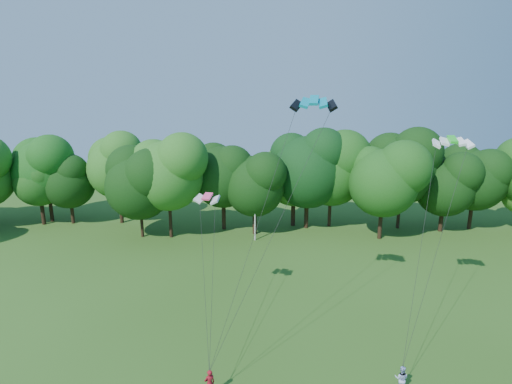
{
  "coord_description": "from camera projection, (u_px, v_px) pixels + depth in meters",
  "views": [
    {
      "loc": [
        0.44,
        -12.51,
        16.66
      ],
      "look_at": [
        -0.91,
        13.0,
        10.62
      ],
      "focal_mm": 28.0,
      "sensor_mm": 36.0,
      "label": 1
    }
  ],
  "objects": [
    {
      "name": "utility_pole",
      "position": [
        255.0,
        211.0,
        47.11
      ],
      "size": [
        1.42,
        0.24,
        7.08
      ],
      "rotation": [
        0.0,
        0.0,
        -0.11
      ],
      "color": "#B7B6AD",
      "rests_on": "ground"
    },
    {
      "name": "kite_flyer_left",
      "position": [
        210.0,
        383.0,
        22.65
      ],
      "size": [
        0.75,
        0.66,
        1.71
      ],
      "primitive_type": "imported",
      "rotation": [
        0.0,
        0.0,
        3.65
      ],
      "color": "maroon",
      "rests_on": "ground"
    },
    {
      "name": "kite_flyer_right",
      "position": [
        401.0,
        378.0,
        23.13
      ],
      "size": [
        0.95,
        0.85,
        1.6
      ],
      "primitive_type": "imported",
      "rotation": [
        0.0,
        0.0,
        2.76
      ],
      "color": "#AABAEC",
      "rests_on": "ground"
    },
    {
      "name": "kite_teal",
      "position": [
        314.0,
        100.0,
        25.49
      ],
      "size": [
        2.96,
        1.62,
        0.66
      ],
      "rotation": [
        0.0,
        0.0,
        -0.14
      ],
      "color": "#0588A3",
      "rests_on": "ground"
    },
    {
      "name": "kite_green",
      "position": [
        452.0,
        139.0,
        27.07
      ],
      "size": [
        2.63,
        1.44,
        0.48
      ],
      "rotation": [
        0.0,
        0.0,
        -0.13
      ],
      "color": "#1FD128",
      "rests_on": "ground"
    },
    {
      "name": "kite_pink",
      "position": [
        207.0,
        196.0,
        29.22
      ],
      "size": [
        2.01,
        1.3,
        0.43
      ],
      "rotation": [
        0.0,
        0.0,
        -0.24
      ],
      "color": "#FF467D",
      "rests_on": "ground"
    },
    {
      "name": "tree_back_west",
      "position": [
        45.0,
        160.0,
        53.31
      ],
      "size": [
        9.44,
        9.44,
        13.72
      ],
      "color": "#2F2213",
      "rests_on": "ground"
    },
    {
      "name": "tree_back_center",
      "position": [
        308.0,
        158.0,
        50.45
      ],
      "size": [
        10.17,
        10.17,
        14.79
      ],
      "color": "#301D12",
      "rests_on": "ground"
    }
  ]
}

